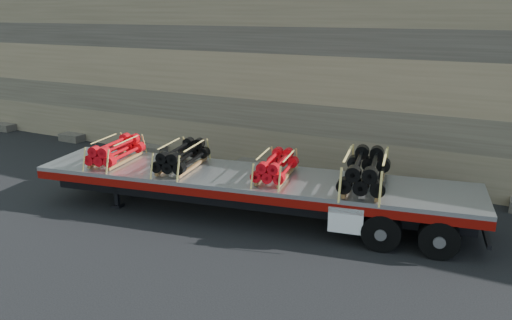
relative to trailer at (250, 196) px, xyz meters
The scene contains 7 objects.
ground 1.13m from the trailer, 25.94° to the right, with size 120.00×120.00×0.00m, color black.
rock_wall 6.77m from the trailer, 82.42° to the left, with size 44.00×3.00×7.00m, color #7A6B54.
trailer is the anchor object (origin of this frame).
bundle_front 4.77m from the trailer, behind, with size 1.03×2.05×0.73m, color red, non-canonical shape.
bundle_midfront 2.49m from the trailer, behind, with size 1.06×2.12×0.75m, color black, non-canonical shape.
bundle_midrear 1.32m from the trailer, ahead, with size 0.97×1.94×0.69m, color red, non-canonical shape.
bundle_rear 3.64m from the trailer, ahead, with size 1.26×2.52×0.89m, color black, non-canonical shape.
Camera 1 is at (5.98, -12.37, 6.17)m, focal length 35.00 mm.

